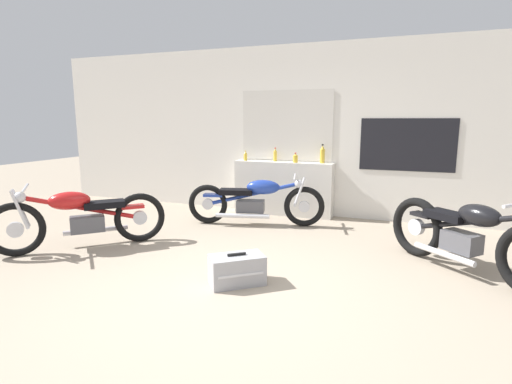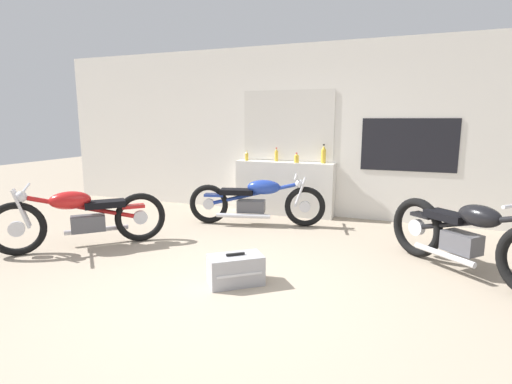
# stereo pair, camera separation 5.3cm
# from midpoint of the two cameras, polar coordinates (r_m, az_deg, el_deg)

# --- Properties ---
(ground_plane) EXTENTS (24.00, 24.00, 0.00)m
(ground_plane) POSITION_cam_midpoint_polar(r_m,az_deg,el_deg) (3.78, -3.70, -14.61)
(ground_plane) COLOR gray
(wall_back) EXTENTS (10.00, 0.07, 2.80)m
(wall_back) POSITION_cam_midpoint_polar(r_m,az_deg,el_deg) (6.71, 8.78, 8.56)
(wall_back) COLOR silver
(wall_back) RESTS_ON ground_plane
(sill_counter) EXTENTS (1.67, 0.28, 0.90)m
(sill_counter) POSITION_cam_midpoint_polar(r_m,az_deg,el_deg) (6.75, 4.30, 0.53)
(sill_counter) COLOR silver
(sill_counter) RESTS_ON ground_plane
(bottle_leftmost) EXTENTS (0.06, 0.06, 0.17)m
(bottle_leftmost) POSITION_cam_midpoint_polar(r_m,az_deg,el_deg) (6.87, -1.12, 5.13)
(bottle_leftmost) COLOR gold
(bottle_leftmost) RESTS_ON sill_counter
(bottle_left_center) EXTENTS (0.06, 0.06, 0.23)m
(bottle_left_center) POSITION_cam_midpoint_polar(r_m,az_deg,el_deg) (6.76, 3.15, 5.27)
(bottle_left_center) COLOR gold
(bottle_left_center) RESTS_ON sill_counter
(bottle_center) EXTENTS (0.08, 0.08, 0.16)m
(bottle_center) POSITION_cam_midpoint_polar(r_m,az_deg,el_deg) (6.57, 6.04, 4.82)
(bottle_center) COLOR gold
(bottle_center) RESTS_ON sill_counter
(bottle_right_center) EXTENTS (0.08, 0.08, 0.31)m
(bottle_right_center) POSITION_cam_midpoint_polar(r_m,az_deg,el_deg) (6.54, 9.85, 5.26)
(bottle_right_center) COLOR gold
(bottle_right_center) RESTS_ON sill_counter
(motorcycle_black) EXTENTS (1.53, 1.44, 0.87)m
(motorcycle_black) POSITION_cam_midpoint_polar(r_m,az_deg,el_deg) (4.65, 28.28, -5.61)
(motorcycle_black) COLOR black
(motorcycle_black) RESTS_ON ground_plane
(motorcycle_red) EXTENTS (1.52, 1.52, 0.82)m
(motorcycle_red) POSITION_cam_midpoint_polar(r_m,az_deg,el_deg) (5.41, -23.39, -3.22)
(motorcycle_red) COLOR black
(motorcycle_red) RESTS_ON ground_plane
(motorcycle_blue) EXTENTS (2.05, 0.76, 0.76)m
(motorcycle_blue) POSITION_cam_midpoint_polar(r_m,az_deg,el_deg) (6.06, 0.23, -1.15)
(motorcycle_blue) COLOR black
(motorcycle_blue) RESTS_ON ground_plane
(hard_case_silver) EXTENTS (0.59, 0.56, 0.31)m
(hard_case_silver) POSITION_cam_midpoint_polar(r_m,az_deg,el_deg) (3.98, -2.56, -11.02)
(hard_case_silver) COLOR #9E9EA3
(hard_case_silver) RESTS_ON ground_plane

